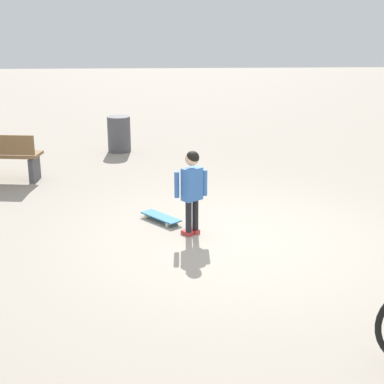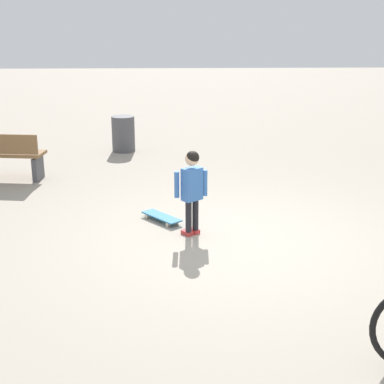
# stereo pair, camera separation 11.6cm
# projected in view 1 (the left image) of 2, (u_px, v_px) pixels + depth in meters

# --- Properties ---
(ground_plane) EXTENTS (50.00, 50.00, 0.00)m
(ground_plane) POSITION_uv_depth(u_px,v_px,m) (239.00, 243.00, 6.59)
(ground_plane) COLOR #9E9384
(child_person) EXTENTS (0.40, 0.27, 1.06)m
(child_person) POSITION_uv_depth(u_px,v_px,m) (192.00, 184.00, 6.68)
(child_person) COLOR black
(child_person) RESTS_ON ground
(skateboard) EXTENTS (0.55, 0.60, 0.07)m
(skateboard) POSITION_uv_depth(u_px,v_px,m) (161.00, 217.00, 7.30)
(skateboard) COLOR teal
(skateboard) RESTS_ON ground
(trash_bin) EXTENTS (0.46, 0.46, 0.71)m
(trash_bin) POSITION_uv_depth(u_px,v_px,m) (119.00, 134.00, 11.10)
(trash_bin) COLOR #4C4C51
(trash_bin) RESTS_ON ground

